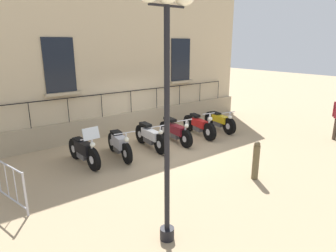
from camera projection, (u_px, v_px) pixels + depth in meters
ground_plane at (163, 145)px, 11.18m from camera, size 60.00×60.00×0.00m
building_facade at (124, 57)px, 12.34m from camera, size 0.82×12.83×6.55m
motorcycle_black at (84, 151)px, 9.24m from camera, size 1.97×0.62×1.33m
motorcycle_silver at (120, 145)px, 9.85m from camera, size 1.96×0.72×1.01m
motorcycle_white at (150, 137)px, 10.68m from camera, size 2.12×0.62×0.99m
motorcycle_maroon at (175, 131)px, 11.36m from camera, size 2.14×0.66×1.03m
motorcycle_red at (199, 126)px, 12.17m from camera, size 2.21×0.68×1.09m
motorcycle_yellow at (220, 121)px, 12.90m from camera, size 2.02×0.72×0.94m
lamppost at (167, 41)px, 4.79m from camera, size 0.39×1.09×4.68m
crowd_barrier at (3, 179)px, 7.10m from camera, size 2.21×0.56×1.05m
bollard at (256, 160)px, 8.23m from camera, size 0.19×0.19×1.11m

